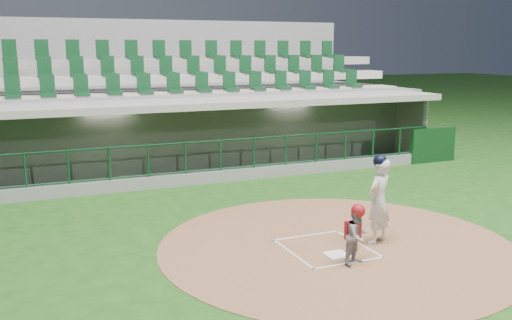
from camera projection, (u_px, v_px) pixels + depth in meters
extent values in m
plane|color=#194313|center=(319.00, 244.00, 11.58)|extent=(120.00, 120.00, 0.00)
cylinder|color=brown|center=(337.00, 245.00, 11.52)|extent=(7.20, 7.20, 0.01)
cube|color=white|center=(337.00, 255.00, 10.95)|extent=(0.43, 0.43, 0.02)
cube|color=silver|center=(293.00, 254.00, 11.02)|extent=(0.05, 1.80, 0.01)
cube|color=silver|center=(358.00, 243.00, 11.60)|extent=(0.05, 1.80, 0.01)
cube|color=white|center=(306.00, 236.00, 12.08)|extent=(1.55, 0.05, 0.01)
cube|color=white|center=(349.00, 263.00, 10.54)|extent=(1.55, 0.05, 0.01)
cube|color=slate|center=(205.00, 188.00, 18.46)|extent=(15.00, 3.00, 0.10)
cube|color=slate|center=(190.00, 138.00, 19.63)|extent=(15.00, 0.20, 2.70)
cube|color=#AFA89B|center=(191.00, 132.00, 19.48)|extent=(13.50, 0.04, 0.90)
cube|color=slate|center=(398.00, 132.00, 21.07)|extent=(0.20, 3.00, 2.70)
cube|color=gray|center=(206.00, 101.00, 17.68)|extent=(15.40, 3.50, 0.20)
cube|color=slate|center=(221.00, 177.00, 16.93)|extent=(15.00, 0.15, 0.40)
cube|color=black|center=(220.00, 124.00, 16.62)|extent=(15.00, 0.01, 0.95)
cube|color=brown|center=(195.00, 173.00, 19.35)|extent=(12.75, 0.40, 0.45)
cube|color=white|center=(106.00, 108.00, 16.78)|extent=(1.30, 0.35, 0.04)
cube|color=white|center=(289.00, 101.00, 19.08)|extent=(1.30, 0.35, 0.04)
cube|color=black|center=(433.00, 145.00, 19.79)|extent=(1.80, 0.18, 1.20)
imported|color=#A11117|center=(54.00, 169.00, 17.08)|extent=(1.21, 0.85, 1.70)
imported|color=#B01F13|center=(116.00, 163.00, 17.91)|extent=(1.09, 0.67, 1.74)
imported|color=#A11117|center=(230.00, 156.00, 19.44)|extent=(0.86, 0.66, 1.57)
imported|color=#B51413|center=(333.00, 148.00, 21.11)|extent=(1.50, 1.01, 1.56)
cube|color=slate|center=(177.00, 124.00, 21.06)|extent=(17.00, 6.50, 2.50)
cube|color=#A9A499|center=(188.00, 96.00, 19.49)|extent=(16.60, 0.95, 0.30)
cube|color=#AEA79D|center=(180.00, 78.00, 20.24)|extent=(16.60, 0.95, 0.30)
cube|color=gray|center=(172.00, 62.00, 20.99)|extent=(16.60, 0.95, 0.30)
cube|color=gray|center=(155.00, 82.00, 23.82)|extent=(17.00, 0.25, 5.05)
imported|color=silver|center=(378.00, 201.00, 11.50)|extent=(0.76, 0.64, 1.76)
sphere|color=black|center=(380.00, 161.00, 11.34)|extent=(0.28, 0.28, 0.28)
cylinder|color=tan|center=(376.00, 188.00, 11.11)|extent=(0.58, 0.79, 0.39)
imported|color=gray|center=(357.00, 236.00, 10.42)|extent=(0.63, 0.57, 1.06)
sphere|color=maroon|center=(358.00, 211.00, 10.33)|extent=(0.26, 0.26, 0.26)
cube|color=maroon|center=(353.00, 230.00, 10.54)|extent=(0.32, 0.10, 0.35)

